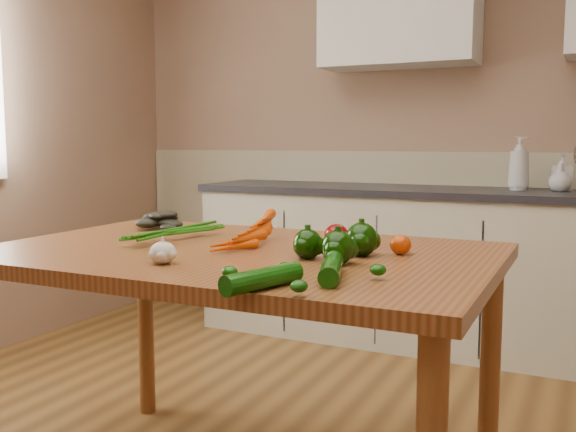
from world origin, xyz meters
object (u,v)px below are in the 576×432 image
(soap_bottle_b, at_px, (562,172))
(tomato_a, at_px, (337,235))
(garlic_bulb, at_px, (163,253))
(tomato_b, at_px, (361,235))
(zucchini_b, at_px, (262,279))
(pepper_a, at_px, (308,244))
(tomato_c, at_px, (400,245))
(pepper_b, at_px, (361,240))
(soap_bottle_a, at_px, (519,163))
(leafy_greens, at_px, (162,214))
(pepper_c, at_px, (338,248))
(soap_bottle_c, at_px, (560,177))
(table, at_px, (239,278))
(zucchini_a, at_px, (331,269))
(carrot_bunch, at_px, (227,232))

(soap_bottle_b, xyz_separation_m, tomato_a, (-0.56, -1.83, -0.13))
(garlic_bulb, bearing_deg, tomato_b, 55.95)
(tomato_b, height_order, zucchini_b, tomato_b)
(pepper_a, relative_size, tomato_b, 1.35)
(tomato_c, bearing_deg, pepper_b, -144.61)
(tomato_b, bearing_deg, soap_bottle_a, 80.05)
(leafy_greens, distance_m, tomato_c, 1.01)
(tomato_c, xyz_separation_m, zucchini_b, (-0.16, -0.57, -0.01))
(soap_bottle_a, distance_m, garlic_bulb, 2.36)
(pepper_c, bearing_deg, tomato_a, 112.05)
(soap_bottle_c, bearing_deg, tomato_b, 93.97)
(table, xyz_separation_m, tomato_b, (0.31, 0.26, 0.12))
(table, relative_size, tomato_c, 24.33)
(tomato_b, distance_m, zucchini_b, 0.71)
(soap_bottle_b, height_order, zucchini_a, soap_bottle_b)
(carrot_bunch, xyz_separation_m, zucchini_b, (0.41, -0.52, -0.01))
(pepper_c, bearing_deg, pepper_b, 84.24)
(pepper_c, relative_size, zucchini_b, 0.41)
(pepper_b, distance_m, zucchini_a, 0.34)
(tomato_c, xyz_separation_m, zucchini_a, (-0.06, -0.40, -0.00))
(pepper_b, bearing_deg, carrot_bunch, 177.88)
(soap_bottle_a, xyz_separation_m, carrot_bunch, (-0.70, -1.89, -0.18))
(table, relative_size, zucchini_a, 6.90)
(pepper_a, relative_size, pepper_c, 0.92)
(soap_bottle_b, relative_size, tomato_b, 3.18)
(table, height_order, pepper_b, pepper_b)
(tomato_b, bearing_deg, pepper_a, -99.23)
(carrot_bunch, bearing_deg, tomato_a, 16.34)
(table, bearing_deg, pepper_a, -12.58)
(soap_bottle_c, relative_size, pepper_a, 1.74)
(leafy_greens, bearing_deg, tomato_a, -8.78)
(carrot_bunch, height_order, zucchini_b, carrot_bunch)
(soap_bottle_b, height_order, tomato_b, soap_bottle_b)
(soap_bottle_c, distance_m, carrot_bunch, 2.10)
(pepper_b, bearing_deg, tomato_a, 136.10)
(garlic_bulb, distance_m, zucchini_a, 0.49)
(soap_bottle_b, bearing_deg, table, -131.49)
(zucchini_b, bearing_deg, soap_bottle_c, 78.42)
(pepper_a, bearing_deg, pepper_c, -19.56)
(zucchini_b, bearing_deg, soap_bottle_b, 78.52)
(pepper_b, bearing_deg, garlic_bulb, -141.61)
(carrot_bunch, distance_m, zucchini_a, 0.62)
(soap_bottle_c, bearing_deg, tomato_c, 100.08)
(zucchini_b, bearing_deg, table, 125.82)
(soap_bottle_a, bearing_deg, soap_bottle_b, -94.70)
(pepper_b, height_order, tomato_a, pepper_b)
(carrot_bunch, bearing_deg, zucchini_a, -35.00)
(soap_bottle_a, height_order, tomato_c, soap_bottle_a)
(table, bearing_deg, pepper_c, -14.76)
(tomato_c, bearing_deg, soap_bottle_b, 79.70)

